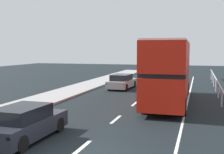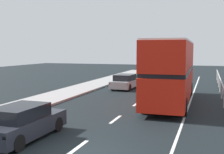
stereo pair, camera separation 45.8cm
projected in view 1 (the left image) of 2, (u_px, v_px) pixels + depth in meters
name	position (u px, v px, depth m)	size (l,w,h in m)	color
lane_paint_markings	(165.00, 110.00, 17.54)	(3.54, 46.00, 0.01)	silver
bridge_side_railing	(224.00, 97.00, 16.85)	(0.10, 42.00, 1.14)	#B8B6B4
double_decker_bus_red	(169.00, 70.00, 19.88)	(2.69, 10.80, 4.24)	red
hatchback_car_near	(25.00, 123.00, 11.79)	(1.83, 4.22, 1.41)	#22242C
sedan_car_ahead	(122.00, 82.00, 27.14)	(1.96, 4.26, 1.36)	#939495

